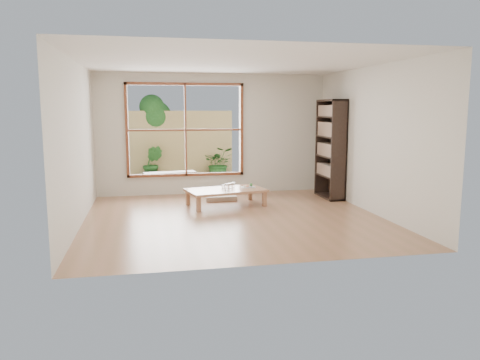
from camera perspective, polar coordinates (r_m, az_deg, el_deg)
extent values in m
plane|color=#A77353|center=(8.05, -0.75, -4.61)|extent=(5.00, 5.00, 0.00)
cube|color=tan|center=(9.00, -1.74, -1.26)|extent=(1.60, 1.10, 0.05)
cube|color=tan|center=(8.50, -5.08, -2.99)|extent=(0.09, 0.09, 0.28)
cube|color=tan|center=(9.13, -6.38, -2.19)|extent=(0.09, 0.09, 0.28)
cube|color=tan|center=(8.98, 2.99, -2.34)|extent=(0.09, 0.09, 0.28)
cube|color=tan|center=(9.58, 1.22, -1.62)|extent=(0.09, 0.09, 0.28)
cube|color=silver|center=(9.73, -2.50, -2.02)|extent=(0.64, 0.64, 0.09)
cube|color=#30211A|center=(9.91, 10.98, 3.71)|extent=(0.33, 0.92, 2.04)
cylinder|color=silver|center=(8.82, -1.65, -0.88)|extent=(0.07, 0.07, 0.13)
cylinder|color=silver|center=(9.12, -0.86, -0.64)|extent=(0.07, 0.07, 0.11)
cylinder|color=silver|center=(9.08, -1.24, -0.70)|extent=(0.08, 0.08, 0.10)
cylinder|color=silver|center=(9.03, -2.07, -0.83)|extent=(0.06, 0.06, 0.08)
cube|color=white|center=(9.17, 1.02, -0.87)|extent=(0.26, 0.19, 0.02)
sphere|color=#2E6528|center=(9.21, 1.36, -0.57)|extent=(0.06, 0.06, 0.06)
cube|color=orange|center=(9.13, 0.90, -0.79)|extent=(0.05, 0.04, 0.02)
cube|color=beige|center=(9.18, 0.59, -0.75)|extent=(0.06, 0.05, 0.02)
cylinder|color=silver|center=(9.12, 1.26, -0.84)|extent=(0.15, 0.01, 0.01)
cube|color=#3E372D|center=(11.44, -7.00, -0.70)|extent=(2.80, 2.00, 0.05)
cube|color=#30211A|center=(10.94, -8.56, 0.84)|extent=(1.23, 0.53, 0.05)
cube|color=#30211A|center=(10.74, -11.30, -0.40)|extent=(0.07, 0.07, 0.33)
cube|color=#30211A|center=(11.00, -11.52, -0.19)|extent=(0.07, 0.07, 0.33)
cube|color=#30211A|center=(10.96, -5.55, -0.09)|extent=(0.07, 0.07, 0.33)
cube|color=#30211A|center=(11.22, -5.90, 0.11)|extent=(0.07, 0.07, 0.33)
cube|color=tan|center=(12.33, -7.44, 4.18)|extent=(2.80, 0.06, 1.80)
imported|color=#2B6A27|center=(12.18, -2.57, 2.06)|extent=(0.81, 0.72, 0.85)
imported|color=#2B6A27|center=(12.08, -10.60, 2.00)|extent=(0.57, 0.50, 0.90)
cylinder|color=#4C3D2D|center=(12.61, -10.71, 3.74)|extent=(0.14, 0.14, 1.60)
sphere|color=#2B6A27|center=(12.57, -10.27, 7.62)|extent=(0.84, 0.84, 0.84)
sphere|color=#2B6A27|center=(12.65, -11.48, 6.68)|extent=(0.70, 0.70, 0.70)
sphere|color=#2B6A27|center=(12.46, -10.71, 8.75)|extent=(0.64, 0.64, 0.64)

